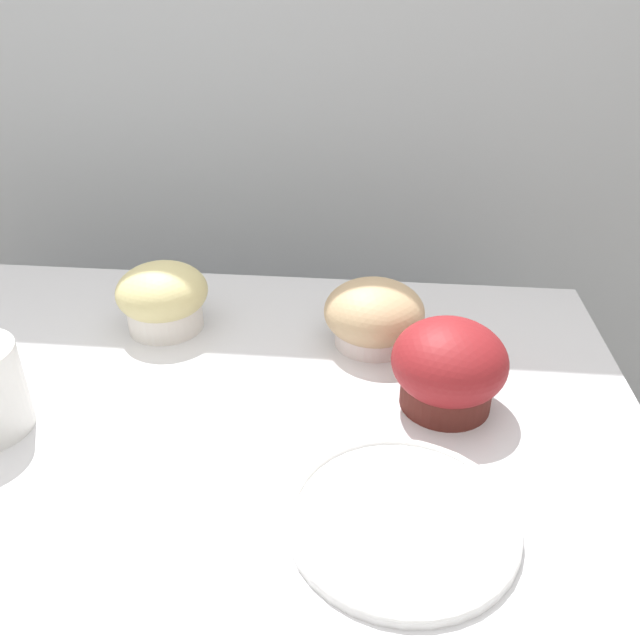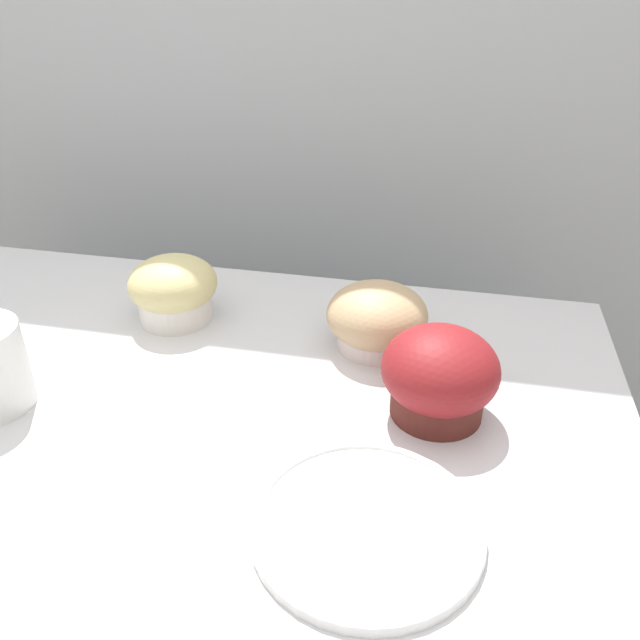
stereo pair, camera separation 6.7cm
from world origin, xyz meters
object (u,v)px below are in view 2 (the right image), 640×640
object	(u,v)px
muffin_back_right	(439,376)
serving_plate	(367,524)
muffin_front_center	(377,319)
muffin_back_left	(174,289)

from	to	relation	value
muffin_back_right	serving_plate	world-z (taller)	muffin_back_right
muffin_front_center	muffin_back_left	world-z (taller)	muffin_back_left
muffin_front_center	serving_plate	bearing A→B (deg)	-83.64
muffin_front_center	muffin_back_left	distance (m)	0.25
muffin_back_right	serving_plate	size ratio (longest dim) A/B	0.61
muffin_back_left	muffin_back_right	size ratio (longest dim) A/B	0.95
muffin_front_center	muffin_back_left	bearing A→B (deg)	177.62
muffin_back_left	serving_plate	world-z (taller)	muffin_back_left
serving_plate	muffin_front_center	bearing A→B (deg)	96.36
muffin_front_center	muffin_back_right	bearing A→B (deg)	-55.90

